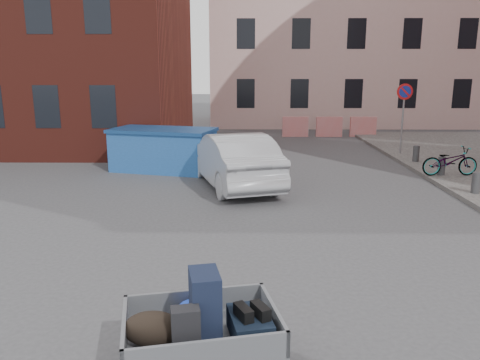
{
  "coord_description": "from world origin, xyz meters",
  "views": [
    {
      "loc": [
        -0.0,
        -8.49,
        3.22
      ],
      "look_at": [
        -0.11,
        0.62,
        1.1
      ],
      "focal_mm": 35.0,
      "sensor_mm": 36.0,
      "label": 1
    }
  ],
  "objects_px": {
    "silver_car": "(234,159)",
    "bicycle": "(450,161)",
    "trailer": "(200,327)",
    "dumpster": "(163,149)"
  },
  "relations": [
    {
      "from": "dumpster",
      "to": "silver_car",
      "type": "distance_m",
      "value": 3.19
    },
    {
      "from": "trailer",
      "to": "bicycle",
      "type": "height_order",
      "value": "trailer"
    },
    {
      "from": "trailer",
      "to": "silver_car",
      "type": "relative_size",
      "value": 0.42
    },
    {
      "from": "trailer",
      "to": "dumpster",
      "type": "distance_m",
      "value": 11.06
    },
    {
      "from": "bicycle",
      "to": "silver_car",
      "type": "bearing_deg",
      "value": 94.75
    },
    {
      "from": "silver_car",
      "to": "bicycle",
      "type": "xyz_separation_m",
      "value": [
        6.54,
        0.88,
        -0.2
      ]
    },
    {
      "from": "trailer",
      "to": "silver_car",
      "type": "height_order",
      "value": "silver_car"
    },
    {
      "from": "trailer",
      "to": "silver_car",
      "type": "xyz_separation_m",
      "value": [
        0.13,
        8.71,
        0.16
      ]
    },
    {
      "from": "silver_car",
      "to": "bicycle",
      "type": "height_order",
      "value": "silver_car"
    },
    {
      "from": "trailer",
      "to": "bicycle",
      "type": "distance_m",
      "value": 11.68
    }
  ]
}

